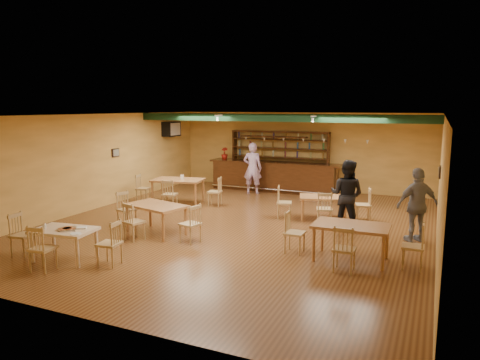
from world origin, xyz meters
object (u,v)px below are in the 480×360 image
at_px(near_table, 65,244).
at_px(dining_table_a, 178,191).
at_px(dining_table_c, 156,219).
at_px(dining_table_d, 351,242).
at_px(patron_bar, 253,168).
at_px(dining_table_b, 323,208).
at_px(bar_counter, 274,176).
at_px(patron_right_a, 347,195).

bearing_deg(near_table, dining_table_a, 90.41).
distance_m(dining_table_c, dining_table_d, 4.91).
height_order(near_table, patron_bar, patron_bar).
relative_size(dining_table_d, patron_bar, 0.81).
bearing_deg(dining_table_a, dining_table_c, -77.76).
xyz_separation_m(dining_table_b, near_table, (-4.19, -5.66, 0.00)).
relative_size(dining_table_b, dining_table_d, 0.87).
bearing_deg(dining_table_c, patron_bar, 102.53).
distance_m(dining_table_d, patron_bar, 7.62).
bearing_deg(dining_table_a, dining_table_b, -12.21).
height_order(bar_counter, dining_table_a, bar_counter).
bearing_deg(dining_table_d, dining_table_a, 151.74).
xyz_separation_m(near_table, patron_right_a, (4.99, 4.86, 0.59)).
bearing_deg(dining_table_b, dining_table_a, 162.49).
bearing_deg(patron_right_a, near_table, 54.61).
height_order(dining_table_c, patron_right_a, patron_right_a).
xyz_separation_m(dining_table_c, near_table, (-0.63, -2.46, -0.04)).
bearing_deg(dining_table_d, bar_counter, 121.12).
distance_m(dining_table_d, patron_right_a, 2.54).
xyz_separation_m(dining_table_c, dining_table_d, (4.91, -0.02, 0.01)).
bearing_deg(patron_bar, dining_table_c, 78.07).
height_order(near_table, patron_right_a, patron_right_a).
height_order(bar_counter, dining_table_c, bar_counter).
bearing_deg(patron_bar, bar_counter, -133.60).
bearing_deg(patron_right_a, patron_bar, -30.28).
bearing_deg(dining_table_a, dining_table_d, -38.62).
xyz_separation_m(bar_counter, dining_table_d, (4.15, -6.80, -0.18)).
xyz_separation_m(bar_counter, patron_bar, (-0.55, -0.83, 0.39)).
bearing_deg(near_table, dining_table_b, 46.31).
distance_m(dining_table_d, near_table, 6.06).
distance_m(dining_table_c, patron_right_a, 5.00).
relative_size(bar_counter, near_table, 4.05).
relative_size(near_table, patron_right_a, 0.68).
distance_m(bar_counter, dining_table_d, 7.97).
distance_m(dining_table_c, near_table, 2.54).
bearing_deg(patron_right_a, dining_table_d, 113.30).
bearing_deg(dining_table_b, patron_right_a, -60.95).
relative_size(dining_table_a, near_table, 1.31).
xyz_separation_m(patron_bar, patron_right_a, (4.14, -3.55, -0.03)).
bearing_deg(patron_bar, near_table, 74.37).
xyz_separation_m(dining_table_a, dining_table_c, (1.41, -3.34, -0.03)).
bearing_deg(dining_table_d, dining_table_c, 179.50).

